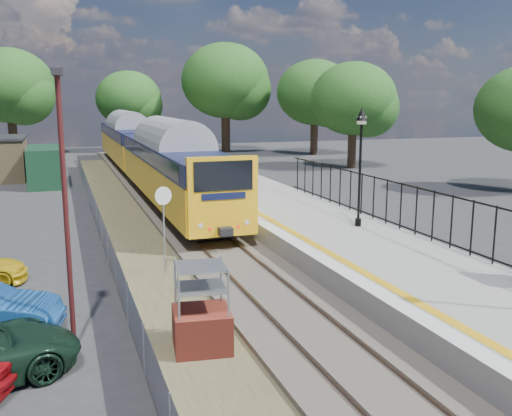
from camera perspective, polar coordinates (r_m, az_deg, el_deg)
name	(u,v)px	position (r m, az deg, el deg)	size (l,w,h in m)	color
ground	(292,319)	(15.62, 3.60, -11.01)	(120.00, 120.00, 0.00)	#2D2D30
track_bed	(194,236)	(24.28, -6.25, -2.84)	(5.90, 80.00, 0.29)	#473F38
platform	(311,228)	(24.11, 5.53, -2.05)	(5.00, 70.00, 0.90)	gray
platform_edge	(265,221)	(23.25, 0.92, -1.33)	(0.90, 70.00, 0.01)	silver
victorian_lamp_north	(361,139)	(22.28, 10.45, 6.78)	(0.44, 0.44, 4.60)	black
palisade_fence	(447,219)	(20.18, 18.56, -1.08)	(0.12, 26.00, 2.00)	black
wire_fence	(98,220)	(25.93, -15.49, -1.15)	(0.06, 52.00, 1.20)	#999EA3
tree_line	(135,90)	(55.81, -12.05, 11.43)	(56.80, 43.80, 11.88)	#332319
train	(144,149)	(41.00, -11.14, 5.79)	(2.82, 40.83, 3.51)	yellow
brick_plinth	(201,310)	(13.46, -5.48, -10.09)	(1.45, 1.45, 2.10)	maroon
speed_sign	(164,215)	(19.01, -9.22, -0.66)	(0.58, 0.22, 3.00)	#999EA3
carpark_lamp	(65,193)	(13.54, -18.59, 1.41)	(0.25, 0.50, 6.46)	#461717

